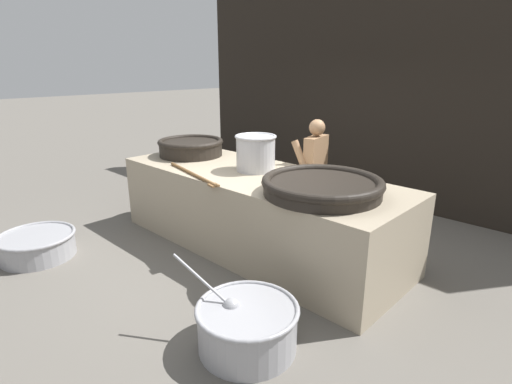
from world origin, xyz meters
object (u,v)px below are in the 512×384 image
object	(u,v)px
giant_wok_near	(191,147)
cook	(314,172)
stock_pot	(256,152)
prep_bowl_meat	(37,244)
prep_bowl_vegetables	(247,325)
giant_wok_far	(322,186)

from	to	relation	value
giant_wok_near	cook	distance (m)	1.89
stock_pot	prep_bowl_meat	xyz separation A→B (m)	(-1.66, -2.23, -1.07)
cook	prep_bowl_vegetables	xyz separation A→B (m)	(1.15, -2.51, -0.65)
giant_wok_far	prep_bowl_vegetables	xyz separation A→B (m)	(0.23, -1.36, -0.88)
stock_pot	prep_bowl_meat	world-z (taller)	stock_pot
giant_wok_far	stock_pot	xyz separation A→B (m)	(-1.21, 0.26, 0.14)
giant_wok_far	prep_bowl_meat	xyz separation A→B (m)	(-2.87, -1.97, -0.93)
giant_wok_far	prep_bowl_vegetables	bearing A→B (deg)	-80.22
giant_wok_near	cook	size ratio (longest dim) A/B	0.61
cook	stock_pot	bearing A→B (deg)	61.20
stock_pot	prep_bowl_meat	bearing A→B (deg)	-126.60
prep_bowl_meat	giant_wok_near	bearing A→B (deg)	81.61
giant_wok_far	prep_bowl_vegetables	world-z (taller)	giant_wok_far
stock_pot	cook	bearing A→B (deg)	71.19
prep_bowl_vegetables	prep_bowl_meat	size ratio (longest dim) A/B	1.19
giant_wok_near	stock_pot	bearing A→B (deg)	1.04
cook	prep_bowl_meat	size ratio (longest dim) A/B	1.75
stock_pot	cook	size ratio (longest dim) A/B	0.33
prep_bowl_meat	giant_wok_far	bearing A→B (deg)	34.53
giant_wok_near	giant_wok_far	bearing A→B (deg)	-5.22
giant_wok_far	prep_bowl_vegetables	size ratio (longest dim) A/B	1.17
giant_wok_near	cook	world-z (taller)	cook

